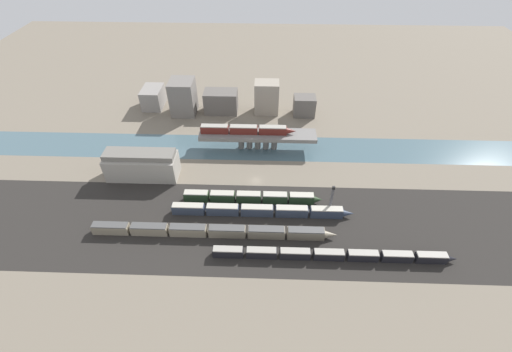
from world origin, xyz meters
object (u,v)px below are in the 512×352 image
at_px(train_yard_mid, 212,231).
at_px(signal_tower, 331,200).
at_px(train_on_bridge, 247,130).
at_px(train_yard_far, 261,211).
at_px(train_yard_near, 332,255).
at_px(warehouse_building, 142,165).
at_px(train_yard_outer, 251,197).

height_order(train_yard_mid, signal_tower, signal_tower).
relative_size(train_on_bridge, train_yard_far, 0.64).
xyz_separation_m(train_yard_near, warehouse_building, (-71.91, 38.52, 4.00)).
xyz_separation_m(train_yard_far, train_yard_outer, (-3.61, 6.62, 0.08)).
bearing_deg(train_yard_far, train_yard_mid, -148.55).
relative_size(train_yard_far, train_yard_outer, 1.26).
xyz_separation_m(train_on_bridge, signal_tower, (31.95, -39.10, -3.42)).
bearing_deg(train_on_bridge, train_yard_outer, -84.49).
bearing_deg(train_yard_outer, train_yard_mid, -127.46).
bearing_deg(train_on_bridge, train_yard_mid, -100.50).
bearing_deg(train_yard_near, signal_tower, 85.65).
xyz_separation_m(train_yard_near, train_yard_mid, (-39.85, 8.31, 0.26)).
distance_m(train_yard_outer, signal_tower, 29.37).
relative_size(train_yard_mid, train_yard_far, 1.27).
height_order(train_on_bridge, train_yard_outer, train_on_bridge).
height_order(train_on_bridge, warehouse_building, warehouse_building).
bearing_deg(train_yard_near, train_yard_outer, 137.41).
height_order(train_yard_outer, warehouse_building, warehouse_building).
height_order(train_yard_near, train_yard_far, train_yard_far).
distance_m(train_yard_far, signal_tower, 25.47).
bearing_deg(train_yard_mid, train_on_bridge, 79.50).
xyz_separation_m(train_on_bridge, warehouse_building, (-41.48, -20.67, -4.09)).
height_order(train_yard_far, warehouse_building, warehouse_building).
bearing_deg(train_yard_near, train_on_bridge, 117.21).
relative_size(train_on_bridge, signal_tower, 3.23).
bearing_deg(train_yard_outer, train_yard_far, -61.38).
bearing_deg(train_yard_near, warehouse_building, 151.82).
height_order(warehouse_building, signal_tower, signal_tower).
height_order(train_yard_outer, signal_tower, signal_tower).
relative_size(train_yard_near, train_yard_far, 1.19).
distance_m(train_yard_mid, train_yard_far, 19.16).
relative_size(train_yard_far, signal_tower, 5.08).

